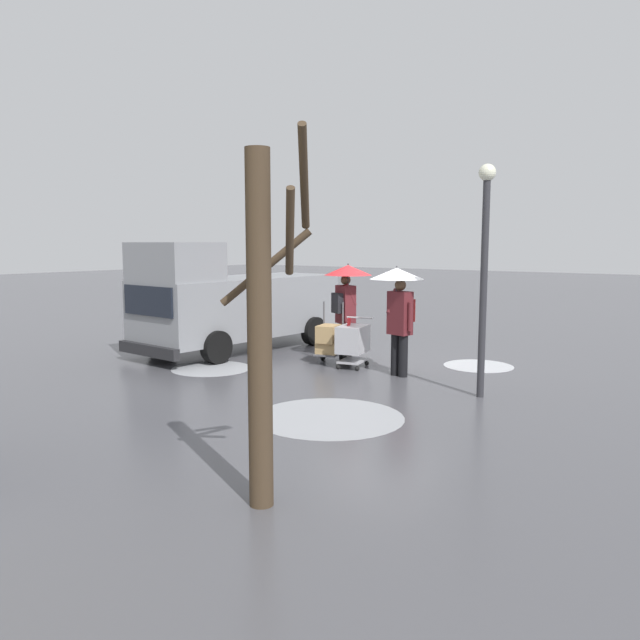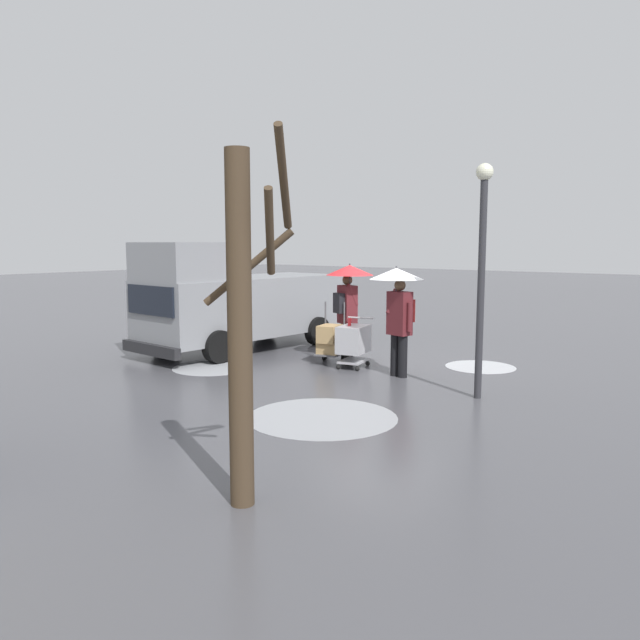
% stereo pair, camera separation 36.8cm
% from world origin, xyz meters
% --- Properties ---
extents(ground_plane, '(90.00, 90.00, 0.00)m').
position_xyz_m(ground_plane, '(0.00, 0.00, 0.00)').
color(ground_plane, '#4C4C51').
extents(slush_patch_near_cluster, '(1.65, 1.65, 0.01)m').
position_xyz_m(slush_patch_near_cluster, '(2.58, 2.35, 0.00)').
color(slush_patch_near_cluster, '#999BA0').
rests_on(slush_patch_near_cluster, ground).
extents(slush_patch_under_van, '(1.45, 1.45, 0.01)m').
position_xyz_m(slush_patch_under_van, '(-1.77, -1.21, 0.00)').
color(slush_patch_under_van, silver).
rests_on(slush_patch_under_van, ground).
extents(slush_patch_mid_street, '(2.26, 2.26, 0.01)m').
position_xyz_m(slush_patch_mid_street, '(-1.49, 3.83, 0.00)').
color(slush_patch_mid_street, '#999BA0').
rests_on(slush_patch_mid_street, ground).
extents(cargo_van_parked_right, '(2.42, 5.44, 2.60)m').
position_xyz_m(cargo_van_parked_right, '(3.77, 0.51, 1.18)').
color(cargo_van_parked_right, gray).
rests_on(cargo_van_parked_right, ground).
extents(shopping_cart_vendor, '(0.73, 0.92, 1.04)m').
position_xyz_m(shopping_cart_vendor, '(0.30, 0.50, 0.57)').
color(shopping_cart_vendor, '#B2B2B7').
rests_on(shopping_cart_vendor, ground).
extents(hand_dolly_boxes, '(0.67, 0.81, 1.32)m').
position_xyz_m(hand_dolly_boxes, '(0.93, 0.48, 0.52)').
color(hand_dolly_boxes, '#515156').
rests_on(hand_dolly_boxes, ground).
extents(pedestrian_pink_side, '(1.04, 1.04, 2.15)m').
position_xyz_m(pedestrian_pink_side, '(0.85, -0.08, 1.57)').
color(pedestrian_pink_side, black).
rests_on(pedestrian_pink_side, ground).
extents(pedestrian_black_side, '(1.04, 1.04, 2.15)m').
position_xyz_m(pedestrian_black_side, '(-0.85, 0.64, 1.57)').
color(pedestrian_black_side, black).
rests_on(pedestrian_black_side, ground).
extents(bare_tree_near, '(1.32, 0.82, 3.63)m').
position_xyz_m(bare_tree_near, '(-2.77, 6.72, 1.83)').
color(bare_tree_near, '#423323').
rests_on(bare_tree_near, ground).
extents(street_lamp, '(0.28, 0.28, 3.86)m').
position_xyz_m(street_lamp, '(-2.82, 1.29, 2.37)').
color(street_lamp, '#2D2D33').
rests_on(street_lamp, ground).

